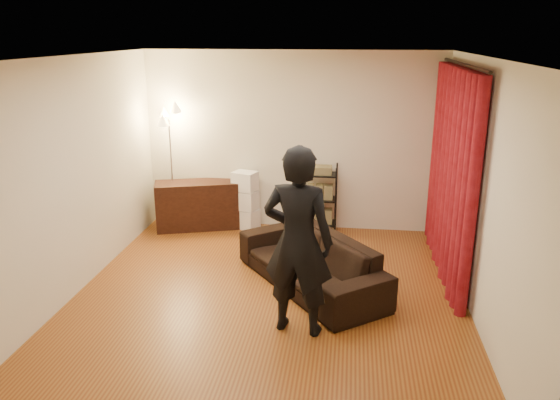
# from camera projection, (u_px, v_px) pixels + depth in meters

# --- Properties ---
(floor) EXTENTS (5.00, 5.00, 0.00)m
(floor) POSITION_uv_depth(u_px,v_px,m) (268.00, 298.00, 6.30)
(floor) COLOR brown
(floor) RESTS_ON ground
(ceiling) EXTENTS (5.00, 5.00, 0.00)m
(ceiling) POSITION_uv_depth(u_px,v_px,m) (266.00, 57.00, 5.50)
(ceiling) COLOR white
(ceiling) RESTS_ON ground
(wall_back) EXTENTS (5.00, 0.00, 5.00)m
(wall_back) POSITION_uv_depth(u_px,v_px,m) (292.00, 142.00, 8.27)
(wall_back) COLOR beige
(wall_back) RESTS_ON ground
(wall_front) EXTENTS (5.00, 0.00, 5.00)m
(wall_front) POSITION_uv_depth(u_px,v_px,m) (208.00, 289.00, 3.53)
(wall_front) COLOR beige
(wall_front) RESTS_ON ground
(wall_left) EXTENTS (0.00, 5.00, 5.00)m
(wall_left) POSITION_uv_depth(u_px,v_px,m) (71.00, 179.00, 6.18)
(wall_left) COLOR beige
(wall_left) RESTS_ON ground
(wall_right) EXTENTS (0.00, 5.00, 5.00)m
(wall_right) POSITION_uv_depth(u_px,v_px,m) (483.00, 193.00, 5.62)
(wall_right) COLOR beige
(wall_right) RESTS_ON ground
(curtain_rod) EXTENTS (0.04, 2.65, 0.04)m
(curtain_rod) POSITION_uv_depth(u_px,v_px,m) (464.00, 65.00, 6.34)
(curtain_rod) COLOR black
(curtain_rod) RESTS_ON wall_right
(curtain) EXTENTS (0.22, 2.65, 2.55)m
(curtain) POSITION_uv_depth(u_px,v_px,m) (452.00, 173.00, 6.73)
(curtain) COLOR maroon
(curtain) RESTS_ON ground
(sofa) EXTENTS (1.98, 2.22, 0.63)m
(sofa) POSITION_uv_depth(u_px,v_px,m) (310.00, 261.00, 6.53)
(sofa) COLOR black
(sofa) RESTS_ON ground
(person) EXTENTS (0.78, 0.58, 1.94)m
(person) POSITION_uv_depth(u_px,v_px,m) (298.00, 242.00, 5.36)
(person) COLOR black
(person) RESTS_ON ground
(media_cabinet) EXTENTS (1.35, 0.83, 0.74)m
(media_cabinet) POSITION_uv_depth(u_px,v_px,m) (198.00, 205.00, 8.48)
(media_cabinet) COLOR black
(media_cabinet) RESTS_ON ground
(storage_boxes) EXTENTS (0.44, 0.40, 0.91)m
(storage_boxes) POSITION_uv_depth(u_px,v_px,m) (245.00, 200.00, 8.44)
(storage_boxes) COLOR silver
(storage_boxes) RESTS_ON ground
(wire_shelf) EXTENTS (0.55, 0.44, 1.05)m
(wire_shelf) POSITION_uv_depth(u_px,v_px,m) (320.00, 199.00, 8.24)
(wire_shelf) COLOR black
(wire_shelf) RESTS_ON ground
(floor_lamp) EXTENTS (0.43, 0.43, 1.89)m
(floor_lamp) POSITION_uv_depth(u_px,v_px,m) (172.00, 168.00, 8.36)
(floor_lamp) COLOR silver
(floor_lamp) RESTS_ON ground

